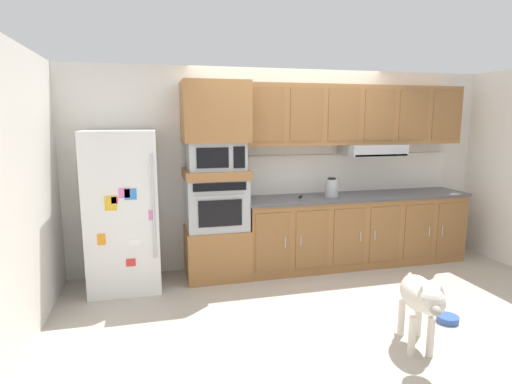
{
  "coord_description": "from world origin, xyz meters",
  "views": [
    {
      "loc": [
        -1.73,
        -4.08,
        1.88
      ],
      "look_at": [
        -0.59,
        0.4,
        1.07
      ],
      "focal_mm": 29.5,
      "sensor_mm": 36.0,
      "label": 1
    }
  ],
  "objects_px": {
    "refrigerator": "(123,211)",
    "dog_food_bowl": "(448,319)",
    "built_in_oven": "(216,203)",
    "microwave": "(215,156)",
    "electric_kettle": "(332,188)",
    "screwdriver": "(301,197)",
    "dog": "(420,298)"
  },
  "relations": [
    {
      "from": "built_in_oven",
      "to": "dog_food_bowl",
      "type": "height_order",
      "value": "built_in_oven"
    },
    {
      "from": "screwdriver",
      "to": "electric_kettle",
      "type": "height_order",
      "value": "electric_kettle"
    },
    {
      "from": "electric_kettle",
      "to": "dog",
      "type": "relative_size",
      "value": 0.29
    },
    {
      "from": "electric_kettle",
      "to": "screwdriver",
      "type": "bearing_deg",
      "value": 176.57
    },
    {
      "from": "microwave",
      "to": "dog_food_bowl",
      "type": "bearing_deg",
      "value": -41.95
    },
    {
      "from": "refrigerator",
      "to": "microwave",
      "type": "relative_size",
      "value": 2.73
    },
    {
      "from": "microwave",
      "to": "dog",
      "type": "xyz_separation_m",
      "value": [
        1.33,
        -2.06,
        -1.01
      ]
    },
    {
      "from": "screwdriver",
      "to": "dog_food_bowl",
      "type": "bearing_deg",
      "value": -63.33
    },
    {
      "from": "dog",
      "to": "built_in_oven",
      "type": "bearing_deg",
      "value": -127.81
    },
    {
      "from": "screwdriver",
      "to": "dog",
      "type": "xyz_separation_m",
      "value": [
        0.27,
        -2.04,
        -0.48
      ]
    },
    {
      "from": "refrigerator",
      "to": "dog",
      "type": "distance_m",
      "value": 3.14
    },
    {
      "from": "screwdriver",
      "to": "dog",
      "type": "height_order",
      "value": "screwdriver"
    },
    {
      "from": "microwave",
      "to": "screwdriver",
      "type": "relative_size",
      "value": 3.85
    },
    {
      "from": "built_in_oven",
      "to": "dog_food_bowl",
      "type": "distance_m",
      "value": 2.71
    },
    {
      "from": "refrigerator",
      "to": "electric_kettle",
      "type": "xyz_separation_m",
      "value": [
        2.5,
        0.02,
        0.15
      ]
    },
    {
      "from": "electric_kettle",
      "to": "dog_food_bowl",
      "type": "xyz_separation_m",
      "value": [
        0.46,
        -1.67,
        -1.0
      ]
    },
    {
      "from": "microwave",
      "to": "screwdriver",
      "type": "distance_m",
      "value": 1.18
    },
    {
      "from": "electric_kettle",
      "to": "dog",
      "type": "xyz_separation_m",
      "value": [
        -0.12,
        -2.01,
        -0.58
      ]
    },
    {
      "from": "dog_food_bowl",
      "to": "refrigerator",
      "type": "bearing_deg",
      "value": 150.92
    },
    {
      "from": "built_in_oven",
      "to": "microwave",
      "type": "distance_m",
      "value": 0.56
    },
    {
      "from": "refrigerator",
      "to": "microwave",
      "type": "bearing_deg",
      "value": 3.68
    },
    {
      "from": "dog",
      "to": "dog_food_bowl",
      "type": "xyz_separation_m",
      "value": [
        0.57,
        0.35,
        -0.42
      ]
    },
    {
      "from": "refrigerator",
      "to": "dog_food_bowl",
      "type": "relative_size",
      "value": 8.8
    },
    {
      "from": "screwdriver",
      "to": "built_in_oven",
      "type": "bearing_deg",
      "value": 178.71
    },
    {
      "from": "dog_food_bowl",
      "to": "electric_kettle",
      "type": "bearing_deg",
      "value": 105.32
    },
    {
      "from": "refrigerator",
      "to": "screwdriver",
      "type": "height_order",
      "value": "refrigerator"
    },
    {
      "from": "refrigerator",
      "to": "screwdriver",
      "type": "xyz_separation_m",
      "value": [
        2.11,
        0.04,
        0.05
      ]
    },
    {
      "from": "microwave",
      "to": "dog",
      "type": "relative_size",
      "value": 0.77
    },
    {
      "from": "microwave",
      "to": "screwdriver",
      "type": "bearing_deg",
      "value": -1.29
    },
    {
      "from": "built_in_oven",
      "to": "microwave",
      "type": "height_order",
      "value": "microwave"
    },
    {
      "from": "refrigerator",
      "to": "built_in_oven",
      "type": "height_order",
      "value": "refrigerator"
    },
    {
      "from": "refrigerator",
      "to": "microwave",
      "type": "distance_m",
      "value": 1.2
    }
  ]
}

